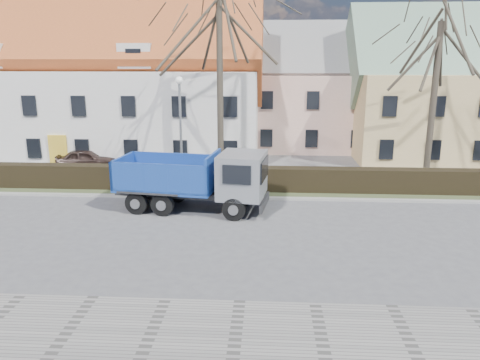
# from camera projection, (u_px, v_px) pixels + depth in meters

# --- Properties ---
(ground) EXTENTS (120.00, 120.00, 0.00)m
(ground) POSITION_uv_depth(u_px,v_px,m) (248.00, 231.00, 19.73)
(ground) COLOR #4D4D50
(sidewalk_near) EXTENTS (80.00, 5.00, 0.08)m
(sidewalk_near) POSITION_uv_depth(u_px,v_px,m) (234.00, 353.00, 11.51)
(sidewalk_near) COLOR gray
(sidewalk_near) RESTS_ON ground
(curb_far) EXTENTS (80.00, 0.30, 0.12)m
(curb_far) POSITION_uv_depth(u_px,v_px,m) (252.00, 198.00, 24.15)
(curb_far) COLOR gray
(curb_far) RESTS_ON ground
(grass_strip) EXTENTS (80.00, 3.00, 0.10)m
(grass_strip) POSITION_uv_depth(u_px,v_px,m) (253.00, 190.00, 25.70)
(grass_strip) COLOR #384326
(grass_strip) RESTS_ON ground
(hedge) EXTENTS (60.00, 0.90, 1.30)m
(hedge) POSITION_uv_depth(u_px,v_px,m) (253.00, 180.00, 25.36)
(hedge) COLOR black
(hedge) RESTS_ON ground
(building_white) EXTENTS (26.80, 10.80, 9.50)m
(building_white) POSITION_uv_depth(u_px,v_px,m) (83.00, 90.00, 34.73)
(building_white) COLOR silver
(building_white) RESTS_ON ground
(building_pink) EXTENTS (10.80, 8.80, 8.00)m
(building_pink) POSITION_uv_depth(u_px,v_px,m) (308.00, 97.00, 37.80)
(building_pink) COLOR #CDA091
(building_pink) RESTS_ON ground
(building_yellow) EXTENTS (18.80, 10.80, 8.50)m
(building_yellow) POSITION_uv_depth(u_px,v_px,m) (477.00, 98.00, 34.15)
(building_yellow) COLOR tan
(building_yellow) RESTS_ON ground
(tree_1) EXTENTS (9.20, 9.20, 12.65)m
(tree_1) POSITION_uv_depth(u_px,v_px,m) (220.00, 72.00, 26.45)
(tree_1) COLOR #342E24
(tree_1) RESTS_ON ground
(tree_2) EXTENTS (8.00, 8.00, 11.00)m
(tree_2) POSITION_uv_depth(u_px,v_px,m) (435.00, 87.00, 25.97)
(tree_2) COLOR #342E24
(tree_2) RESTS_ON ground
(dump_truck) EXTENTS (7.69, 3.73, 2.95)m
(dump_truck) POSITION_uv_depth(u_px,v_px,m) (187.00, 180.00, 22.18)
(dump_truck) COLOR navy
(dump_truck) RESTS_ON ground
(streetlight) EXTENTS (0.48, 0.48, 6.19)m
(streetlight) POSITION_uv_depth(u_px,v_px,m) (181.00, 132.00, 25.94)
(streetlight) COLOR gray
(streetlight) RESTS_ON ground
(cart_frame) EXTENTS (0.77, 0.54, 0.65)m
(cart_frame) POSITION_uv_depth(u_px,v_px,m) (199.00, 193.00, 24.07)
(cart_frame) COLOR silver
(cart_frame) RESTS_ON ground
(parked_car_a) EXTENTS (4.05, 2.12, 1.32)m
(parked_car_a) POSITION_uv_depth(u_px,v_px,m) (87.00, 159.00, 30.58)
(parked_car_a) COLOR #31231F
(parked_car_a) RESTS_ON ground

